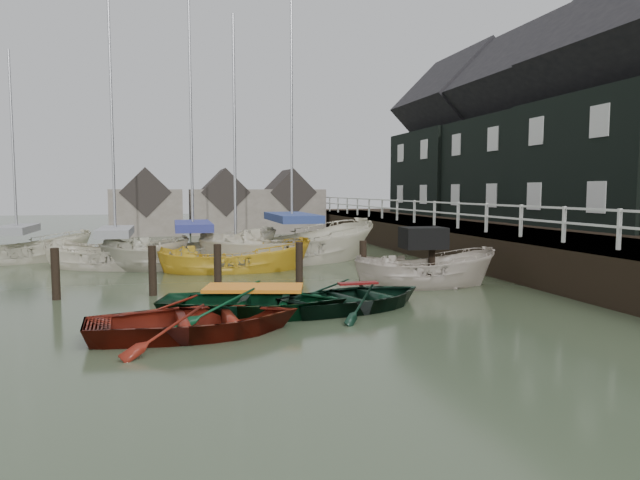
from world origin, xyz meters
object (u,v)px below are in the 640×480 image
object	(u,v)px
motorboat	(425,284)
sailboat_e	(18,261)
sailboat_b	(194,264)
sailboat_c	(236,270)
rowboat_dkgreen	(358,308)
rowboat_green	(254,315)
sailboat_d	(292,261)
rowboat_red	(197,335)
sailboat_a	(116,266)

from	to	relation	value
motorboat	sailboat_e	world-z (taller)	sailboat_e
motorboat	sailboat_b	world-z (taller)	sailboat_b
sailboat_b	sailboat_e	bearing A→B (deg)	57.17
sailboat_c	rowboat_dkgreen	bearing A→B (deg)	-161.51
rowboat_green	sailboat_c	xyz separation A→B (m)	(0.42, 7.62, 0.02)
rowboat_green	sailboat_c	distance (m)	7.63
sailboat_e	rowboat_green	bearing A→B (deg)	-167.43
sailboat_d	sailboat_e	distance (m)	11.25
rowboat_red	sailboat_a	size ratio (longest dim) A/B	0.39
sailboat_a	sailboat_b	bearing A→B (deg)	-68.78
sailboat_c	motorboat	bearing A→B (deg)	-131.34
rowboat_green	motorboat	bearing A→B (deg)	-49.37
rowboat_dkgreen	sailboat_b	distance (m)	9.91
motorboat	sailboat_a	size ratio (longest dim) A/B	0.42
motorboat	sailboat_a	distance (m)	11.74
sailboat_e	sailboat_c	bearing A→B (deg)	-139.87
sailboat_a	sailboat_e	distance (m)	4.97
rowboat_green	sailboat_c	size ratio (longest dim) A/B	0.43
sailboat_d	sailboat_e	xyz separation A→B (m)	(-10.89, 2.81, 0.00)
rowboat_red	motorboat	xyz separation A→B (m)	(7.01, 4.20, 0.09)
rowboat_green	sailboat_e	xyz separation A→B (m)	(-7.97, 12.40, 0.06)
sailboat_a	sailboat_e	size ratio (longest dim) A/B	1.14
rowboat_red	sailboat_b	size ratio (longest dim) A/B	0.34
rowboat_green	sailboat_a	xyz separation A→B (m)	(-3.90, 9.55, 0.07)
rowboat_red	sailboat_d	distance (m)	11.91
rowboat_red	sailboat_b	bearing A→B (deg)	-6.26
sailboat_b	sailboat_d	bearing A→B (deg)	-95.87
sailboat_a	sailboat_c	distance (m)	4.73
rowboat_green	sailboat_e	world-z (taller)	sailboat_e
rowboat_green	sailboat_a	bearing A→B (deg)	37.31
sailboat_d	sailboat_e	world-z (taller)	sailboat_d
rowboat_red	sailboat_d	size ratio (longest dim) A/B	0.32
rowboat_dkgreen	sailboat_d	distance (m)	9.45
rowboat_red	sailboat_e	xyz separation A→B (m)	(-6.59, 13.92, 0.06)
rowboat_dkgreen	sailboat_c	size ratio (longest dim) A/B	0.39
sailboat_b	sailboat_e	world-z (taller)	sailboat_b
rowboat_red	sailboat_c	world-z (taller)	sailboat_c
rowboat_red	rowboat_dkgreen	xyz separation A→B (m)	(4.00, 1.66, 0.00)
rowboat_dkgreen	sailboat_b	xyz separation A→B (m)	(-3.66, 9.21, 0.06)
rowboat_red	rowboat_green	size ratio (longest dim) A/B	0.99
rowboat_green	sailboat_c	world-z (taller)	sailboat_c
sailboat_a	sailboat_e	bearing A→B (deg)	79.70
rowboat_green	sailboat_e	distance (m)	14.74
sailboat_a	rowboat_red	bearing A→B (deg)	-142.33
motorboat	sailboat_b	xyz separation A→B (m)	(-6.67, 6.67, -0.03)
motorboat	sailboat_c	xyz separation A→B (m)	(-5.21, 4.93, -0.07)
motorboat	sailboat_d	xyz separation A→B (m)	(-2.70, 6.90, -0.03)
rowboat_dkgreen	sailboat_e	size ratio (longest dim) A/B	0.42
sailboat_b	motorboat	bearing A→B (deg)	-144.18
rowboat_dkgreen	sailboat_c	xyz separation A→B (m)	(-2.20, 7.47, 0.02)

